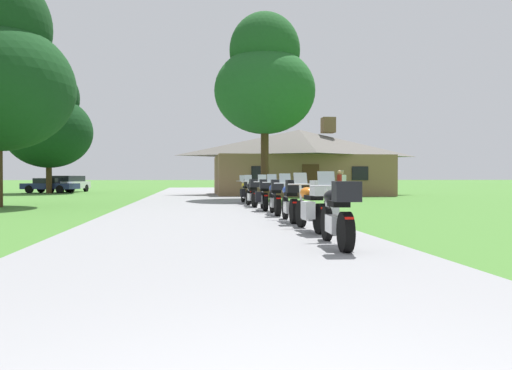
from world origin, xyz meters
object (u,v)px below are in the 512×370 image
motorcycle_yellow_farthest_in_row (247,191)px  tree_by_lodge_front (265,79)px  motorcycle_blue_fourth_in_row (275,197)px  tree_left_far (49,121)px  motorcycle_blue_third_in_row (290,201)px  motorcycle_black_sixth_in_row (252,193)px  parked_navy_sedan_far_left (50,185)px  motorcycle_orange_second_in_row (314,206)px  motorcycle_black_nearest_to_camera (337,214)px  motorcycle_white_fifth_in_row (264,195)px  parked_white_suv_far_left (69,183)px  bystander_white_shirt_beside_signpost (342,182)px  bystander_red_shirt_near_lodge (339,183)px

motorcycle_yellow_farthest_in_row → tree_by_lodge_front: 7.90m
motorcycle_blue_fourth_in_row → tree_left_far: size_ratio=0.21×
tree_by_lodge_front → motorcycle_blue_third_in_row: bearing=-95.6°
motorcycle_blue_fourth_in_row → motorcycle_black_sixth_in_row: bearing=94.8°
parked_navy_sedan_far_left → motorcycle_blue_third_in_row: bearing=-139.6°
motorcycle_orange_second_in_row → motorcycle_black_nearest_to_camera: bearing=-98.2°
motorcycle_white_fifth_in_row → tree_by_lodge_front: bearing=85.3°
tree_left_far → parked_white_suv_far_left: 5.94m
bystander_white_shirt_beside_signpost → tree_by_lodge_front: tree_by_lodge_front is taller
motorcycle_blue_third_in_row → parked_navy_sedan_far_left: 32.10m
motorcycle_black_nearest_to_camera → motorcycle_black_sixth_in_row: 11.93m
motorcycle_orange_second_in_row → motorcycle_white_fifth_in_row: 7.11m
motorcycle_orange_second_in_row → parked_white_suv_far_left: size_ratio=0.43×
motorcycle_black_nearest_to_camera → motorcycle_yellow_farthest_in_row: bearing=93.6°
motorcycle_white_fifth_in_row → bystander_red_shirt_near_lodge: (5.70, 9.58, 0.32)m
motorcycle_white_fifth_in_row → tree_by_lodge_front: (1.41, 9.59, 6.11)m
motorcycle_white_fifth_in_row → motorcycle_black_sixth_in_row: size_ratio=1.00×
motorcycle_blue_third_in_row → tree_left_far: tree_left_far is taller
motorcycle_yellow_farthest_in_row → parked_navy_sedan_far_left: (-13.97, 19.31, 0.03)m
tree_by_lodge_front → parked_navy_sedan_far_left: 22.10m
motorcycle_black_nearest_to_camera → tree_by_lodge_front: size_ratio=0.20×
bystander_white_shirt_beside_signpost → parked_navy_sedan_far_left: bystander_white_shirt_beside_signpost is taller
motorcycle_black_sixth_in_row → motorcycle_yellow_farthest_in_row: 2.39m
motorcycle_black_sixth_in_row → parked_navy_sedan_far_left: (-13.92, 21.69, 0.02)m
bystander_red_shirt_near_lodge → motorcycle_black_nearest_to_camera: bearing=169.3°
tree_by_lodge_front → parked_white_suv_far_left: (-14.52, 16.57, -5.94)m
motorcycle_blue_fourth_in_row → motorcycle_white_fifth_in_row: same height
tree_left_far → motorcycle_white_fifth_in_row: bearing=-58.9°
tree_by_lodge_front → parked_white_suv_far_left: size_ratio=2.13×
motorcycle_blue_third_in_row → bystander_white_shirt_beside_signpost: bearing=70.3°
motorcycle_blue_third_in_row → motorcycle_black_sixth_in_row: size_ratio=1.00×
tree_by_lodge_front → tree_left_far: tree_by_lodge_front is taller
bystander_red_shirt_near_lodge → motorcycle_white_fifth_in_row: bearing=155.5°
motorcycle_yellow_farthest_in_row → tree_left_far: 23.21m
motorcycle_orange_second_in_row → tree_by_lodge_front: (1.36, 16.70, 6.11)m
motorcycle_white_fifth_in_row → bystander_white_shirt_beside_signpost: (6.53, 11.78, 0.34)m
motorcycle_blue_third_in_row → parked_white_suv_far_left: size_ratio=0.43×
motorcycle_white_fifth_in_row → bystander_white_shirt_beside_signpost: bystander_white_shirt_beside_signpost is taller
bystander_white_shirt_beside_signpost → motorcycle_yellow_farthest_in_row: bearing=-126.9°
bystander_white_shirt_beside_signpost → motorcycle_blue_fourth_in_row: bearing=-108.3°
tree_left_far → tree_by_lodge_front: bearing=-41.1°
motorcycle_black_nearest_to_camera → bystander_red_shirt_near_lodge: bearing=76.6°
motorcycle_black_sixth_in_row → motorcycle_blue_third_in_row: bearing=-92.3°
motorcycle_blue_fourth_in_row → bystander_red_shirt_near_lodge: bystander_red_shirt_near_lodge is taller
motorcycle_white_fifth_in_row → tree_left_far: size_ratio=0.21×
parked_white_suv_far_left → motorcycle_blue_fourth_in_row: bearing=-53.0°
motorcycle_black_nearest_to_camera → motorcycle_blue_third_in_row: same height
parked_white_suv_far_left → motorcycle_orange_second_in_row: bearing=-56.3°
bystander_red_shirt_near_lodge → parked_navy_sedan_far_left: bystander_red_shirt_near_lodge is taller
bystander_white_shirt_beside_signpost → motorcycle_orange_second_in_row: bearing=-102.2°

